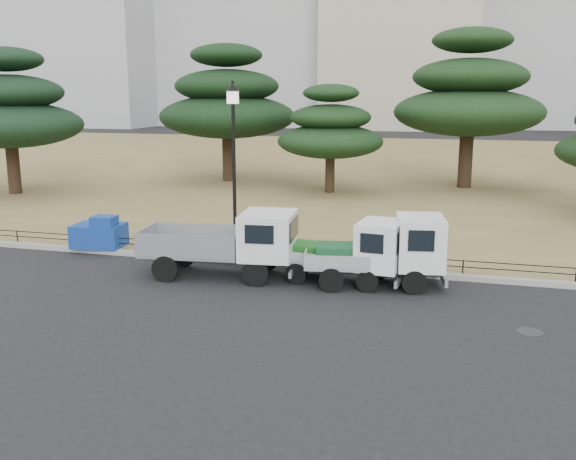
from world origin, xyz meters
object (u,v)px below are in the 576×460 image
(truck_kei_rear, at_px, (385,251))
(tarp_pile, at_px, (100,234))
(truck_large, at_px, (228,241))
(street_lamp, at_px, (234,142))
(truck_kei_front, at_px, (350,252))

(truck_kei_rear, xyz_separation_m, tarp_pile, (-9.77, 1.43, -0.39))
(truck_large, relative_size, street_lamp, 0.85)
(street_lamp, bearing_deg, tarp_pile, 179.83)
(street_lamp, xyz_separation_m, tarp_pile, (-4.86, 0.01, -3.19))
(tarp_pile, bearing_deg, truck_kei_front, -9.33)
(tarp_pile, bearing_deg, truck_kei_rear, -8.33)
(truck_kei_front, distance_m, truck_kei_rear, 0.98)
(truck_kei_front, xyz_separation_m, street_lamp, (-3.93, 1.43, 2.87))
(truck_large, distance_m, truck_kei_front, 3.52)
(truck_kei_rear, relative_size, tarp_pile, 2.24)
(truck_kei_front, height_order, truck_kei_rear, truck_kei_rear)
(truck_large, bearing_deg, street_lamp, 97.50)
(truck_kei_front, relative_size, street_lamp, 0.66)
(truck_kei_rear, distance_m, street_lamp, 5.82)
(truck_large, distance_m, street_lamp, 3.24)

